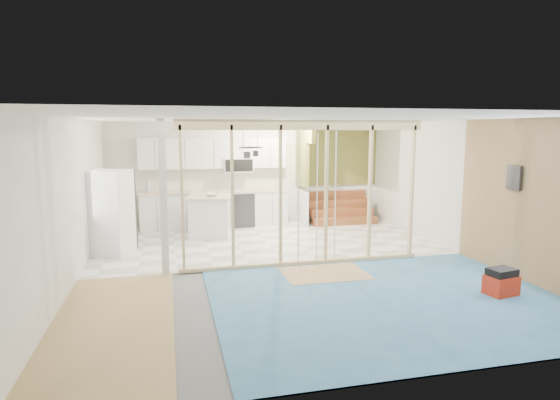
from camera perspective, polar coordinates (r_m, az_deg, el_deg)
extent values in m
cube|color=slate|center=(8.43, 0.85, -8.09)|extent=(7.00, 8.00, 0.01)
cube|color=white|center=(8.08, 0.89, 9.86)|extent=(7.00, 8.00, 0.01)
cube|color=white|center=(12.05, -3.86, 3.21)|extent=(7.00, 0.01, 2.60)
cube|color=white|center=(4.46, 13.78, -6.14)|extent=(7.00, 0.01, 2.60)
cube|color=white|center=(8.05, -24.05, -0.16)|extent=(0.01, 8.00, 2.60)
cube|color=white|center=(9.64, 21.48, 1.30)|extent=(0.01, 8.00, 2.60)
cube|color=white|center=(10.31, -1.91, -4.95)|extent=(7.00, 4.00, 0.02)
cube|color=#4D91BD|center=(6.98, 13.21, -11.82)|extent=(5.00, 4.00, 0.02)
cube|color=tan|center=(6.35, -19.80, -14.23)|extent=(1.50, 4.00, 0.02)
cube|color=tan|center=(8.02, 5.43, -8.89)|extent=(1.40, 1.00, 0.01)
cube|color=#DEB588|center=(8.16, 2.95, 9.13)|extent=(4.40, 0.09, 0.18)
cube|color=#DEB588|center=(8.50, 2.83, -7.63)|extent=(4.40, 0.09, 0.06)
cube|color=silver|center=(7.91, -14.04, 0.19)|extent=(0.12, 0.14, 2.60)
cube|color=#DEB588|center=(7.91, -11.87, 0.26)|extent=(0.04, 0.09, 2.40)
cube|color=#DEB588|center=(7.98, -5.83, 0.47)|extent=(0.04, 0.09, 2.40)
cube|color=#DEB588|center=(8.13, 0.05, 0.66)|extent=(0.04, 0.09, 2.40)
cube|color=#DEB588|center=(8.36, 5.65, 0.84)|extent=(0.04, 0.09, 2.40)
cube|color=#DEB588|center=(8.67, 10.90, 1.00)|extent=(0.04, 0.09, 2.40)
cube|color=#DEB588|center=(9.05, 15.75, 1.15)|extent=(0.04, 0.09, 2.40)
cylinder|color=silver|center=(8.19, 2.27, 0.15)|extent=(0.02, 0.02, 2.35)
cylinder|color=silver|center=(8.45, 6.75, 0.36)|extent=(0.02, 0.02, 2.35)
cylinder|color=silver|center=(8.32, 4.54, 0.26)|extent=(0.02, 0.02, 2.35)
cube|color=white|center=(11.75, -7.90, -1.22)|extent=(3.60, 0.60, 0.88)
cube|color=beige|center=(11.68, -7.95, 1.02)|extent=(3.66, 0.64, 0.05)
cube|color=white|center=(10.68, -19.69, -2.62)|extent=(0.60, 1.60, 0.88)
cube|color=beige|center=(10.60, -19.82, -0.16)|extent=(0.64, 1.64, 0.05)
cube|color=white|center=(11.71, -8.10, 5.69)|extent=(3.60, 0.34, 0.75)
cube|color=white|center=(11.77, -5.14, 4.28)|extent=(0.72, 0.38, 0.36)
cube|color=black|center=(11.58, -5.00, 4.22)|extent=(0.68, 0.02, 0.30)
cube|color=olive|center=(11.87, 2.71, 5.55)|extent=(0.10, 0.90, 1.60)
cube|color=white|center=(12.01, 2.67, -0.89)|extent=(0.10, 0.90, 0.90)
cube|color=olive|center=(11.18, 3.74, 8.18)|extent=(0.10, 0.50, 0.50)
cube|color=olive|center=(12.61, 7.00, 5.45)|extent=(2.20, 0.04, 1.60)
cube|color=white|center=(12.75, 6.90, -0.40)|extent=(2.20, 0.04, 0.90)
cube|color=brown|center=(12.08, 7.92, -2.60)|extent=(1.70, 0.26, 0.20)
cube|color=brown|center=(12.28, 7.49, -1.46)|extent=(1.70, 0.26, 0.20)
cube|color=brown|center=(12.49, 7.09, -0.35)|extent=(1.70, 0.26, 0.20)
cube|color=brown|center=(12.70, 6.69, 0.71)|extent=(1.70, 0.26, 0.20)
torus|color=black|center=(9.88, -3.57, 6.41)|extent=(0.52, 0.52, 0.02)
cylinder|color=black|center=(9.85, -4.45, 7.85)|extent=(0.01, 0.01, 0.50)
cylinder|color=black|center=(9.91, -2.72, 7.86)|extent=(0.01, 0.01, 0.50)
cylinder|color=#333337|center=(9.78, -4.04, 5.50)|extent=(0.14, 0.14, 0.14)
cylinder|color=#333337|center=(10.01, -2.98, 5.69)|extent=(0.12, 0.12, 0.12)
cube|color=tan|center=(8.08, 29.46, -0.49)|extent=(0.02, 4.00, 2.60)
cube|color=#333337|center=(8.45, 26.63, 2.45)|extent=(0.04, 0.30, 0.40)
cylinder|color=#FFEABF|center=(11.35, 4.02, 9.15)|extent=(0.32, 0.32, 0.08)
cube|color=white|center=(9.60, -20.03, -1.50)|extent=(0.92, 0.90, 1.66)
cube|color=#333337|center=(9.56, -17.96, -1.43)|extent=(0.26, 0.62, 1.62)
cube|color=white|center=(10.75, -8.52, -2.16)|extent=(1.03, 1.03, 0.87)
cube|color=beige|center=(10.67, -8.57, 0.39)|extent=(1.15, 1.15, 0.05)
imported|color=beige|center=(10.56, -8.27, 0.64)|extent=(0.37, 0.37, 0.07)
imported|color=#ADB4C1|center=(11.72, -15.83, 1.70)|extent=(0.15, 0.15, 0.31)
imported|color=silver|center=(11.91, -0.26, 1.84)|extent=(0.12, 0.12, 0.19)
cube|color=#B72510|center=(7.69, 25.34, -9.41)|extent=(0.48, 0.40, 0.30)
cube|color=black|center=(7.64, 25.44, -7.94)|extent=(0.43, 0.35, 0.11)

